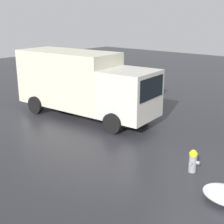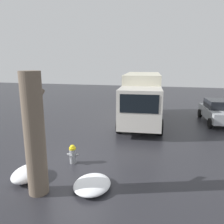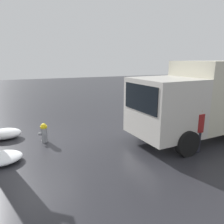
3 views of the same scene
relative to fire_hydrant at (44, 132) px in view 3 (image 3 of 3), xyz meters
The scene contains 6 objects.
ground_plane 0.39m from the fire_hydrant, ahead, with size 60.00×60.00×0.00m, color #28282D.
fire_hydrant is the anchor object (origin of this frame).
delivery_truck 7.34m from the fire_hydrant, 15.40° to the right, with size 7.55×2.99×3.18m.
pedestrian 5.87m from the fire_hydrant, 32.12° to the right, with size 0.35×0.35×1.62m.
snow_pile_by_hydrant 2.05m from the fire_hydrant, 138.80° to the right, with size 1.39×1.16×0.29m.
snow_pile_curbside 1.81m from the fire_hydrant, 146.02° to the left, with size 1.31×0.93×0.42m.
Camera 3 is at (-0.68, -8.70, 3.25)m, focal length 35.00 mm.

